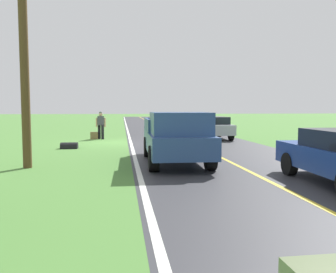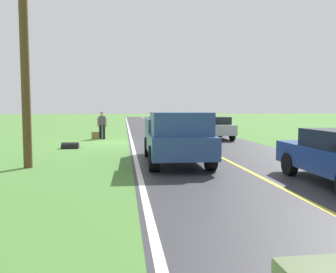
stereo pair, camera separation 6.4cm
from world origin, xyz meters
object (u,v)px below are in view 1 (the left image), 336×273
suitcase_carried (94,136)px  utility_pole_roadside (23,31)px  sedan_near_oncoming (212,127)px  pickup_truck_passing (176,136)px  hitchhiker_walking (101,124)px

suitcase_carried → utility_pole_roadside: bearing=-7.7°
suitcase_carried → sedan_near_oncoming: 7.55m
utility_pole_roadside → pickup_truck_passing: bearing=-177.3°
utility_pole_roadside → suitcase_carried: bearing=-97.3°
hitchhiker_walking → utility_pole_roadside: bearing=80.5°
suitcase_carried → pickup_truck_passing: 10.89m
hitchhiker_walking → utility_pole_roadside: (1.77, 10.55, 3.42)m
hitchhiker_walking → sedan_near_oncoming: size_ratio=0.39×
pickup_truck_passing → sedan_near_oncoming: (-3.89, -9.82, -0.21)m
hitchhiker_walking → sedan_near_oncoming: (-7.10, 0.50, -0.23)m
pickup_truck_passing → utility_pole_roadside: (4.98, 0.23, 3.44)m
suitcase_carried → utility_pole_roadside: (1.35, 10.47, 4.17)m
suitcase_carried → utility_pole_roadside: 11.35m
hitchhiker_walking → sedan_near_oncoming: hitchhiker_walking is taller
sedan_near_oncoming → suitcase_carried: bearing=-3.2°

